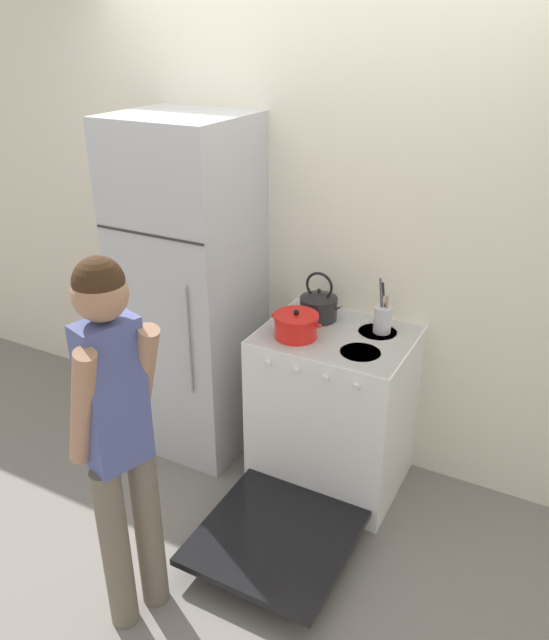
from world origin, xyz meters
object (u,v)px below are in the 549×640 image
tea_kettle (319,305)px  utensil_jar (383,318)px  refrigerator (190,292)px  stove_range (331,413)px  dutch_oven_pot (296,325)px  person (119,433)px

tea_kettle → utensil_jar: (0.34, 0.01, -0.00)m
refrigerator → stove_range: bearing=-2.1°
stove_range → tea_kettle: 0.57m
refrigerator → utensil_jar: refrigerator is taller
stove_range → dutch_oven_pot: dutch_oven_pot is taller
stove_range → dutch_oven_pot: 0.54m
dutch_oven_pot → person: bearing=-101.1°
tea_kettle → stove_range: bearing=-45.6°
stove_range → dutch_oven_pot: size_ratio=4.96×
stove_range → person: (-0.38, -1.15, 0.48)m
tea_kettle → utensil_jar: 0.34m
refrigerator → dutch_oven_pot: size_ratio=7.13×
utensil_jar → refrigerator: bearing=-172.9°
utensil_jar → person: 1.43m
stove_range → person: person is taller
stove_range → dutch_oven_pot: (-0.17, -0.08, 0.51)m
refrigerator → utensil_jar: (1.07, 0.13, 0.02)m
tea_kettle → utensil_jar: utensil_jar is taller
tea_kettle → person: size_ratio=0.16×
utensil_jar → person: (-0.57, -1.32, -0.04)m
dutch_oven_pot → person: (-0.21, -1.07, -0.03)m
stove_range → tea_kettle: (-0.16, 0.16, 0.53)m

